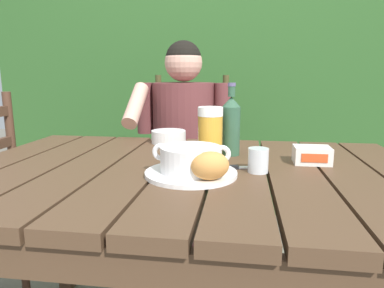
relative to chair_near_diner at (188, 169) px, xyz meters
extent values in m
cube|color=#4E3624|center=(-0.34, -0.91, 0.25)|extent=(0.15, 0.94, 0.04)
cube|color=#4E3624|center=(-0.18, -0.91, 0.25)|extent=(0.15, 0.94, 0.04)
cube|color=#4E3624|center=(-0.02, -0.91, 0.25)|extent=(0.15, 0.94, 0.04)
cube|color=#4E3624|center=(0.14, -0.91, 0.25)|extent=(0.15, 0.94, 0.04)
cube|color=#4E3624|center=(0.30, -0.91, 0.25)|extent=(0.15, 0.94, 0.04)
cube|color=#4E3624|center=(0.46, -0.91, 0.25)|extent=(0.15, 0.94, 0.04)
cube|color=#4E3624|center=(0.62, -0.91, 0.25)|extent=(0.15, 0.94, 0.04)
cube|color=#4E3624|center=(0.14, -1.35, 0.19)|extent=(1.38, 0.03, 0.08)
cube|color=#4E3624|center=(0.14, -0.47, 0.19)|extent=(1.38, 0.03, 0.08)
cube|color=#4E3624|center=(-0.53, -0.48, -0.13)|extent=(0.06, 0.06, 0.73)
cube|color=#4E3624|center=(0.81, -0.48, -0.13)|extent=(0.06, 0.06, 0.73)
cube|color=#2C5725|center=(0.14, 0.89, 0.33)|extent=(3.42, 0.60, 1.66)
cylinder|color=#4C3823|center=(-0.90, 1.04, 0.49)|extent=(0.10, 0.10, 1.97)
cylinder|color=#4C3823|center=(-0.64, 1.04, 0.26)|extent=(0.10, 0.10, 1.51)
cylinder|color=#4C3823|center=(0.24, 1.04, 0.24)|extent=(0.10, 0.10, 1.47)
cylinder|color=#433E1F|center=(0.20, -0.24, -0.27)|extent=(0.04, 0.04, 0.46)
cylinder|color=#433E1F|center=(-0.20, -0.24, -0.27)|extent=(0.04, 0.04, 0.46)
cylinder|color=#433E1F|center=(0.20, 0.13, -0.27)|extent=(0.04, 0.04, 0.46)
cylinder|color=#433E1F|center=(-0.20, 0.13, -0.27)|extent=(0.04, 0.04, 0.46)
cube|color=#433E1F|center=(0.00, -0.06, -0.03)|extent=(0.44, 0.41, 0.02)
cylinder|color=#433E1F|center=(0.20, 0.13, 0.25)|extent=(0.04, 0.04, 0.57)
cylinder|color=#433E1F|center=(-0.20, 0.13, 0.25)|extent=(0.04, 0.04, 0.57)
cube|color=#433E1F|center=(0.00, 0.13, 0.16)|extent=(0.40, 0.02, 0.04)
cube|color=#433E1F|center=(0.00, 0.13, 0.31)|extent=(0.40, 0.02, 0.04)
cube|color=#433E1F|center=(0.00, 0.13, 0.45)|extent=(0.40, 0.02, 0.04)
cylinder|color=brown|center=(0.08, -0.36, -0.27)|extent=(0.11, 0.11, 0.45)
cylinder|color=brown|center=(0.08, -0.26, 0.01)|extent=(0.13, 0.40, 0.13)
cylinder|color=brown|center=(-0.09, -0.36, -0.27)|extent=(0.11, 0.11, 0.45)
cylinder|color=brown|center=(-0.09, -0.26, 0.01)|extent=(0.13, 0.40, 0.13)
cylinder|color=brown|center=(0.00, -0.16, 0.26)|extent=(0.32, 0.32, 0.49)
sphere|color=tan|center=(0.00, -0.16, 0.60)|extent=(0.19, 0.19, 0.19)
sphere|color=black|center=(0.00, -0.16, 0.62)|extent=(0.18, 0.18, 0.18)
cylinder|color=brown|center=(0.20, -0.18, 0.37)|extent=(0.08, 0.08, 0.26)
cylinder|color=brown|center=(-0.20, -0.18, 0.37)|extent=(0.08, 0.08, 0.26)
cylinder|color=tan|center=(-0.20, -0.34, 0.40)|extent=(0.07, 0.25, 0.21)
cylinder|color=#4A3021|center=(-0.69, -0.58, -0.27)|extent=(0.04, 0.04, 0.45)
cylinder|color=#4A3021|center=(-0.69, -0.58, 0.21)|extent=(0.04, 0.04, 0.52)
cylinder|color=white|center=(0.16, -0.99, 0.27)|extent=(0.26, 0.26, 0.01)
cylinder|color=white|center=(0.16, -0.99, 0.31)|extent=(0.17, 0.17, 0.07)
cylinder|color=orange|center=(0.16, -0.99, 0.33)|extent=(0.15, 0.15, 0.01)
torus|color=white|center=(0.07, -0.99, 0.33)|extent=(0.05, 0.01, 0.05)
torus|color=white|center=(0.25, -0.99, 0.33)|extent=(0.05, 0.01, 0.05)
ellipsoid|color=#CE8A43|center=(0.22, -1.06, 0.31)|extent=(0.12, 0.11, 0.07)
cylinder|color=gold|center=(0.19, -0.78, 0.34)|extent=(0.08, 0.08, 0.14)
cylinder|color=white|center=(0.19, -0.78, 0.42)|extent=(0.08, 0.08, 0.03)
cylinder|color=#2F543B|center=(0.26, -0.72, 0.35)|extent=(0.07, 0.07, 0.17)
cone|color=#2F543B|center=(0.26, -0.72, 0.45)|extent=(0.07, 0.07, 0.03)
cylinder|color=#2F543B|center=(0.26, -0.72, 0.49)|extent=(0.02, 0.02, 0.03)
cylinder|color=#5A527A|center=(0.26, -0.72, 0.51)|extent=(0.03, 0.03, 0.01)
cylinder|color=silver|center=(0.35, -0.93, 0.30)|extent=(0.06, 0.06, 0.07)
cube|color=white|center=(0.52, -0.80, 0.29)|extent=(0.11, 0.08, 0.05)
cube|color=#E05023|center=(0.52, -0.85, 0.29)|extent=(0.08, 0.00, 0.03)
cube|color=silver|center=(0.32, -0.90, 0.27)|extent=(0.11, 0.04, 0.00)
cube|color=black|center=(0.26, -0.91, 0.27)|extent=(0.06, 0.03, 0.01)
cylinder|color=white|center=(0.00, -0.54, 0.29)|extent=(0.14, 0.14, 0.05)
camera|label=1|loc=(0.30, -1.93, 0.55)|focal=32.59mm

